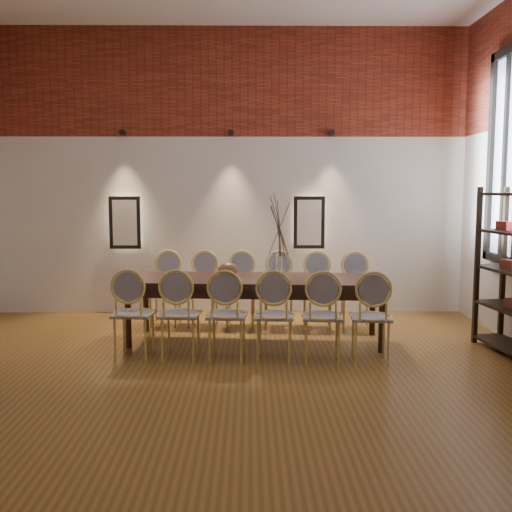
{
  "coord_description": "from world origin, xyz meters",
  "views": [
    {
      "loc": [
        0.45,
        -5.02,
        1.79
      ],
      "look_at": [
        0.53,
        1.45,
        1.05
      ],
      "focal_mm": 42.0,
      "sensor_mm": 36.0,
      "label": 1
    }
  ],
  "objects_px": {
    "chair_far_d": "(279,291)",
    "chair_far_f": "(356,292)",
    "chair_far_a": "(165,289)",
    "chair_far_c": "(241,290)",
    "chair_far_e": "(317,291)",
    "dining_table": "(256,310)",
    "chair_near_b": "(180,314)",
    "chair_near_d": "(274,316)",
    "book": "(227,275)",
    "bowl": "(228,270)",
    "chair_near_c": "(227,315)",
    "vase": "(279,265)",
    "chair_near_f": "(371,317)",
    "chair_far_b": "(203,290)",
    "chair_near_a": "(134,314)",
    "chair_near_e": "(322,316)"
  },
  "relations": [
    {
      "from": "chair_far_d",
      "to": "chair_far_f",
      "type": "height_order",
      "value": "same"
    },
    {
      "from": "chair_far_a",
      "to": "chair_far_c",
      "type": "xyz_separation_m",
      "value": [
        0.99,
        -0.08,
        0.0
      ]
    },
    {
      "from": "chair_far_d",
      "to": "chair_far_e",
      "type": "height_order",
      "value": "same"
    },
    {
      "from": "dining_table",
      "to": "chair_far_f",
      "type": "xyz_separation_m",
      "value": [
        1.29,
        0.66,
        0.09
      ]
    },
    {
      "from": "chair_near_b",
      "to": "chair_near_d",
      "type": "xyz_separation_m",
      "value": [
        0.99,
        -0.08,
        0.0
      ]
    },
    {
      "from": "chair_near_d",
      "to": "book",
      "type": "bearing_deg",
      "value": 125.61
    },
    {
      "from": "chair_far_e",
      "to": "bowl",
      "type": "relative_size",
      "value": 3.92
    },
    {
      "from": "chair_far_d",
      "to": "dining_table",
      "type": "bearing_deg",
      "value": 71.91
    },
    {
      "from": "chair_far_f",
      "to": "bowl",
      "type": "bearing_deg",
      "value": 27.49
    },
    {
      "from": "chair_far_a",
      "to": "chair_far_d",
      "type": "relative_size",
      "value": 1.0
    },
    {
      "from": "chair_near_c",
      "to": "vase",
      "type": "xyz_separation_m",
      "value": [
        0.58,
        0.71,
        0.43
      ]
    },
    {
      "from": "chair_near_b",
      "to": "book",
      "type": "xyz_separation_m",
      "value": [
        0.46,
        0.79,
        0.3
      ]
    },
    {
      "from": "bowl",
      "to": "chair_near_b",
      "type": "bearing_deg",
      "value": -125.67
    },
    {
      "from": "chair_near_c",
      "to": "dining_table",
      "type": "bearing_deg",
      "value": 71.91
    },
    {
      "from": "chair_near_c",
      "to": "chair_near_f",
      "type": "height_order",
      "value": "same"
    },
    {
      "from": "chair_near_d",
      "to": "vase",
      "type": "xyz_separation_m",
      "value": [
        0.09,
        0.75,
        0.43
      ]
    },
    {
      "from": "chair_near_b",
      "to": "chair_far_e",
      "type": "xyz_separation_m",
      "value": [
        1.6,
        1.39,
        0.0
      ]
    },
    {
      "from": "chair_far_d",
      "to": "bowl",
      "type": "relative_size",
      "value": 3.92
    },
    {
      "from": "chair_near_b",
      "to": "chair_near_c",
      "type": "relative_size",
      "value": 1.0
    },
    {
      "from": "chair_near_d",
      "to": "chair_far_e",
      "type": "relative_size",
      "value": 1.0
    },
    {
      "from": "dining_table",
      "to": "vase",
      "type": "height_order",
      "value": "vase"
    },
    {
      "from": "chair_far_e",
      "to": "chair_far_b",
      "type": "bearing_deg",
      "value": -0.0
    },
    {
      "from": "chair_near_a",
      "to": "chair_near_f",
      "type": "height_order",
      "value": "same"
    },
    {
      "from": "chair_near_c",
      "to": "chair_far_d",
      "type": "bearing_deg",
      "value": 71.91
    },
    {
      "from": "chair_near_a",
      "to": "chair_near_e",
      "type": "distance_m",
      "value": 1.98
    },
    {
      "from": "chair_near_e",
      "to": "chair_near_f",
      "type": "bearing_deg",
      "value": 0.0
    },
    {
      "from": "chair_far_a",
      "to": "book",
      "type": "distance_m",
      "value": 1.17
    },
    {
      "from": "chair_far_b",
      "to": "bowl",
      "type": "xyz_separation_m",
      "value": [
        0.36,
        -0.84,
        0.37
      ]
    },
    {
      "from": "chair_near_b",
      "to": "chair_far_d",
      "type": "relative_size",
      "value": 1.0
    },
    {
      "from": "vase",
      "to": "chair_far_a",
      "type": "bearing_deg",
      "value": 148.8
    },
    {
      "from": "chair_near_b",
      "to": "chair_far_b",
      "type": "bearing_deg",
      "value": 90.0
    },
    {
      "from": "chair_near_c",
      "to": "chair_far_f",
      "type": "xyz_separation_m",
      "value": [
        1.6,
        1.39,
        0.0
      ]
    },
    {
      "from": "chair_far_b",
      "to": "chair_far_c",
      "type": "height_order",
      "value": "same"
    },
    {
      "from": "chair_near_d",
      "to": "chair_far_e",
      "type": "bearing_deg",
      "value": 71.91
    },
    {
      "from": "book",
      "to": "chair_near_b",
      "type": "bearing_deg",
      "value": -120.58
    },
    {
      "from": "chair_near_c",
      "to": "chair_far_b",
      "type": "height_order",
      "value": "same"
    },
    {
      "from": "chair_near_a",
      "to": "vase",
      "type": "height_order",
      "value": "vase"
    },
    {
      "from": "chair_near_e",
      "to": "chair_far_b",
      "type": "height_order",
      "value": "same"
    },
    {
      "from": "chair_far_e",
      "to": "book",
      "type": "xyz_separation_m",
      "value": [
        -1.13,
        -0.6,
        0.3
      ]
    },
    {
      "from": "chair_near_a",
      "to": "chair_near_f",
      "type": "relative_size",
      "value": 1.0
    },
    {
      "from": "chair_near_e",
      "to": "chair_far_c",
      "type": "bearing_deg",
      "value": 123.15
    },
    {
      "from": "chair_near_d",
      "to": "dining_table",
      "type": "bearing_deg",
      "value": 108.09
    },
    {
      "from": "dining_table",
      "to": "chair_far_b",
      "type": "bearing_deg",
      "value": 134.42
    },
    {
      "from": "chair_near_a",
      "to": "chair_far_c",
      "type": "height_order",
      "value": "same"
    },
    {
      "from": "chair_near_e",
      "to": "vase",
      "type": "bearing_deg",
      "value": 121.79
    },
    {
      "from": "chair_far_c",
      "to": "chair_far_d",
      "type": "bearing_deg",
      "value": -180.0
    },
    {
      "from": "chair_far_c",
      "to": "vase",
      "type": "height_order",
      "value": "vase"
    },
    {
      "from": "dining_table",
      "to": "chair_near_a",
      "type": "distance_m",
      "value": 1.45
    },
    {
      "from": "chair_near_b",
      "to": "chair_near_c",
      "type": "height_order",
      "value": "same"
    },
    {
      "from": "chair_near_f",
      "to": "chair_far_d",
      "type": "height_order",
      "value": "same"
    }
  ]
}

